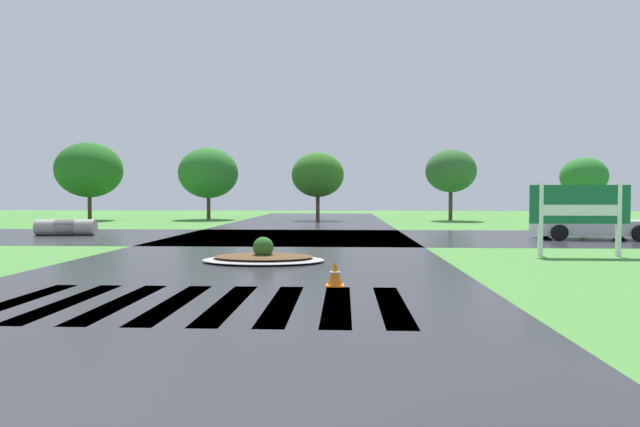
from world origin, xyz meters
name	(u,v)px	position (x,y,z in m)	size (l,w,h in m)	color
asphalt_roadway	(252,265)	(0.00, 10.00, 0.00)	(10.30, 80.00, 0.01)	#2B2B30
asphalt_cross_road	(290,237)	(0.00, 19.48, 0.00)	(90.00, 9.27, 0.01)	#2B2B30
crosswalk_stripes	(201,303)	(0.00, 5.30, 0.00)	(6.75, 3.26, 0.01)	white
estate_billboard	(580,208)	(9.28, 12.45, 1.44)	(2.87, 0.15, 2.16)	white
median_island	(263,257)	(0.19, 10.73, 0.13)	(3.29, 2.09, 0.68)	#9E9B93
car_dark_suv	(589,225)	(12.47, 18.77, 0.59)	(4.57, 2.34, 1.27)	#B7B7BF
drainage_pipe_stack	(66,227)	(-10.21, 19.73, 0.36)	(2.62, 1.08, 0.72)	#9E9B93
traffic_cone	(335,274)	(2.19, 7.05, 0.24)	(0.36, 0.36, 0.51)	orange
background_treeline	(264,173)	(-3.57, 35.19, 3.53)	(40.57, 6.36, 5.72)	#4C3823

